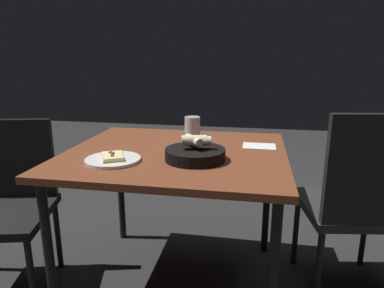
# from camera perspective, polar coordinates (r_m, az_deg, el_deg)

# --- Properties ---
(ground) EXTENTS (8.00, 8.00, 0.00)m
(ground) POSITION_cam_1_polar(r_m,az_deg,el_deg) (1.97, -2.41, -21.90)
(ground) COLOR #2B2B2B
(dining_table) EXTENTS (1.03, 0.91, 0.72)m
(dining_table) POSITION_cam_1_polar(r_m,az_deg,el_deg) (1.66, -2.65, -3.29)
(dining_table) COLOR brown
(dining_table) RESTS_ON ground
(pizza_plate) EXTENTS (0.24, 0.24, 0.04)m
(pizza_plate) POSITION_cam_1_polar(r_m,az_deg,el_deg) (1.52, -12.91, -2.43)
(pizza_plate) COLOR white
(pizza_plate) RESTS_ON dining_table
(bread_basket) EXTENTS (0.26, 0.26, 0.11)m
(bread_basket) POSITION_cam_1_polar(r_m,az_deg,el_deg) (1.49, 0.58, -1.45)
(bread_basket) COLOR black
(bread_basket) RESTS_ON dining_table
(beer_glass) EXTENTS (0.08, 0.08, 0.12)m
(beer_glass) POSITION_cam_1_polar(r_m,az_deg,el_deg) (1.84, 0.06, 2.36)
(beer_glass) COLOR silver
(beer_glass) RESTS_ON dining_table
(napkin) EXTENTS (0.16, 0.12, 0.00)m
(napkin) POSITION_cam_1_polar(r_m,az_deg,el_deg) (1.75, 11.03, -0.36)
(napkin) COLOR white
(napkin) RESTS_ON dining_table
(chair_near) EXTENTS (0.53, 0.53, 0.85)m
(chair_near) POSITION_cam_1_polar(r_m,az_deg,el_deg) (1.97, -28.29, -7.46)
(chair_near) COLOR black
(chair_near) RESTS_ON ground
(chair_far) EXTENTS (0.50, 0.50, 0.94)m
(chair_far) POSITION_cam_1_polar(r_m,az_deg,el_deg) (1.78, 25.85, -7.95)
(chair_far) COLOR #2D2D2D
(chair_far) RESTS_ON ground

